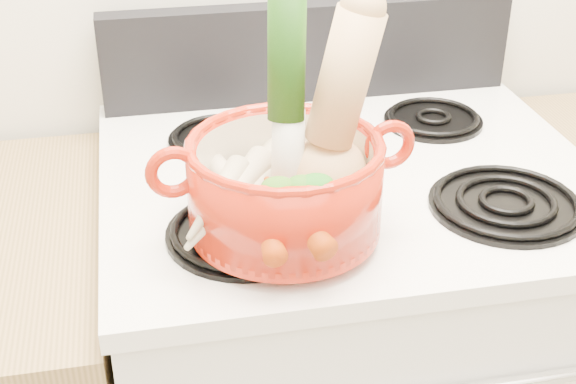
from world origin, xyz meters
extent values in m
cube|color=white|center=(0.00, 1.40, 0.93)|extent=(0.78, 0.67, 0.03)
cube|color=black|center=(0.00, 1.70, 1.04)|extent=(0.76, 0.05, 0.18)
cylinder|color=black|center=(-0.19, 1.24, 0.96)|extent=(0.22, 0.22, 0.02)
cylinder|color=black|center=(0.19, 1.24, 0.96)|extent=(0.22, 0.22, 0.02)
cylinder|color=black|center=(-0.19, 1.54, 0.96)|extent=(0.17, 0.17, 0.02)
cylinder|color=black|center=(0.19, 1.54, 0.96)|extent=(0.17, 0.17, 0.02)
cylinder|color=#A91C0A|center=(-0.14, 1.22, 1.03)|extent=(0.27, 0.27, 0.13)
torus|color=#A91C0A|center=(-0.28, 1.21, 1.07)|extent=(0.07, 0.02, 0.07)
torus|color=#A91C0A|center=(0.00, 1.23, 1.07)|extent=(0.07, 0.02, 0.07)
cylinder|color=beige|center=(-0.13, 1.23, 1.15)|extent=(0.07, 0.09, 0.31)
ellipsoid|color=tan|center=(-0.10, 1.32, 1.01)|extent=(0.08, 0.06, 0.04)
cone|color=beige|center=(-0.18, 1.25, 1.02)|extent=(0.15, 0.23, 0.06)
cone|color=#EEE2C2|center=(-0.22, 1.22, 1.03)|extent=(0.16, 0.19, 0.06)
cone|color=beige|center=(-0.21, 1.26, 1.03)|extent=(0.11, 0.19, 0.06)
cone|color=beige|center=(-0.23, 1.21, 1.03)|extent=(0.11, 0.15, 0.05)
cone|color=#D34E0A|center=(-0.16, 1.19, 1.01)|extent=(0.07, 0.15, 0.04)
cone|color=red|center=(-0.18, 1.15, 1.02)|extent=(0.03, 0.14, 0.04)
cone|color=#C14A09|center=(-0.14, 1.16, 1.02)|extent=(0.07, 0.18, 0.05)
camera|label=1|loc=(-0.32, 0.32, 1.55)|focal=50.00mm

